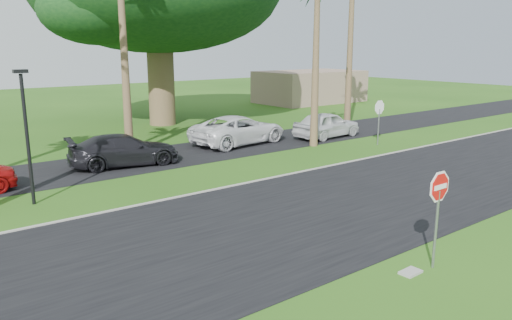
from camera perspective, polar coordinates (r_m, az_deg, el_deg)
The scene contains 12 objects.
ground at distance 14.79m, azimuth 8.58°, elevation -8.65°, with size 120.00×120.00×0.00m, color #244E13.
road at distance 16.13m, azimuth 3.42°, elevation -6.62°, with size 120.00×8.00×0.02m, color black.
parking_strip at distance 24.70m, azimuth -12.79°, elevation 0.01°, with size 120.00×5.00×0.02m, color black.
curb at distance 19.20m, azimuth -4.55°, elevation -3.34°, with size 120.00×0.12×0.06m, color gray.
stop_sign_near at distance 12.86m, azimuth 20.12°, elevation -4.28°, with size 1.05×0.07×2.62m.
stop_sign_far at distance 28.32m, azimuth 13.90°, elevation 5.22°, with size 1.05×0.07×2.62m.
streetlight_right at distance 18.57m, azimuth -24.77°, elevation 3.23°, with size 0.45×0.25×4.64m.
building_far at distance 49.27m, azimuth 6.19°, elevation 8.35°, with size 10.00×6.00×3.00m, color gray.
car_dark at distance 23.60m, azimuth -14.85°, elevation 1.07°, with size 2.02×4.97×1.44m, color black.
car_minivan at distance 27.89m, azimuth -1.99°, elevation 3.44°, with size 2.64×5.72×1.59m, color silver.
car_pickup at distance 30.17m, azimuth 8.09°, elevation 4.00°, with size 1.83×4.54×1.55m, color silver.
utility_slab at distance 12.98m, azimuth 17.24°, elevation -12.14°, with size 0.55×0.35×0.06m, color gray.
Camera 1 is at (-10.04, -9.41, 5.41)m, focal length 35.00 mm.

